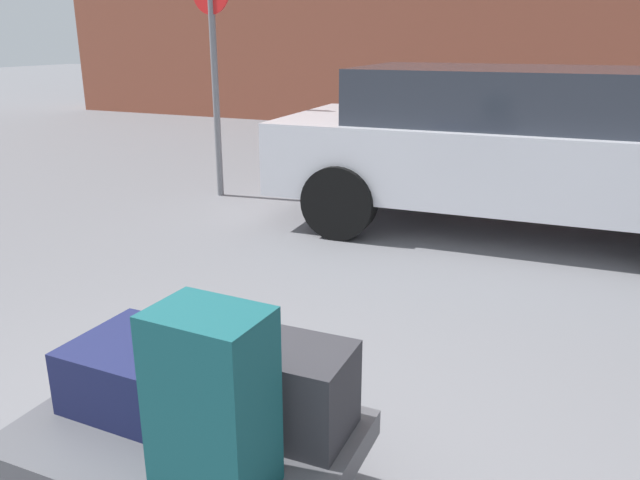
% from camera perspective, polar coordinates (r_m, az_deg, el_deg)
% --- Properties ---
extents(luggage_cart, '(1.20, 0.78, 0.34)m').
position_cam_1_polar(luggage_cart, '(2.41, -12.08, -17.96)').
color(luggage_cart, '#4C4C51').
rests_on(luggage_cart, ground_plane).
extents(suitcase_navy_rear_left, '(0.49, 0.46, 0.25)m').
position_cam_1_polar(suitcase_navy_rear_left, '(2.51, -15.96, -11.47)').
color(suitcase_navy_rear_left, '#191E47').
rests_on(suitcase_navy_rear_left, luggage_cart).
extents(duffel_bag_charcoal_stacked_top, '(0.58, 0.31, 0.32)m').
position_cam_1_polar(duffel_bag_charcoal_stacked_top, '(2.27, -4.60, -13.05)').
color(duffel_bag_charcoal_stacked_top, '#2D2D33').
rests_on(duffel_bag_charcoal_stacked_top, luggage_cart).
extents(suitcase_teal_rear_right, '(0.35, 0.27, 0.59)m').
position_cam_1_polar(suitcase_teal_rear_right, '(1.94, -9.85, -14.47)').
color(suitcase_teal_rear_right, '#144C51').
rests_on(suitcase_teal_rear_right, luggage_cart).
extents(parked_car, '(4.36, 2.04, 1.42)m').
position_cam_1_polar(parked_car, '(5.82, 17.61, 8.28)').
color(parked_car, silver).
rests_on(parked_car, ground_plane).
extents(no_parking_sign, '(0.50, 0.11, 2.38)m').
position_cam_1_polar(no_parking_sign, '(6.80, -9.70, 16.21)').
color(no_parking_sign, slate).
rests_on(no_parking_sign, ground_plane).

